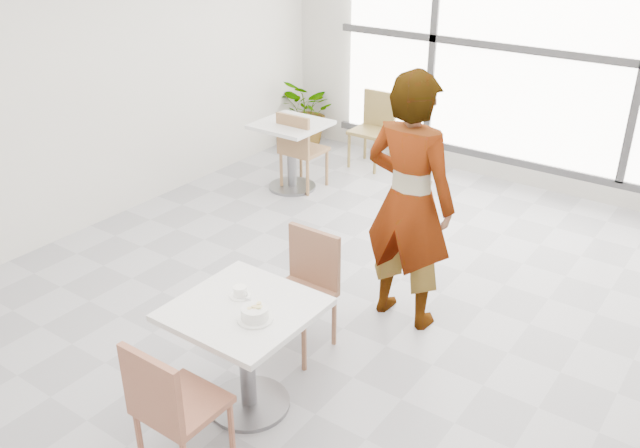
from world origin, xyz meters
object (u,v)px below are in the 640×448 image
Objects in this scene: chair_near at (170,403)px; bg_chair_left_far at (374,124)px; chair_far at (305,283)px; plant_left at (308,112)px; bg_table_left at (291,146)px; person at (409,202)px; bg_chair_left_near at (299,146)px; coffee_cup at (240,292)px; main_table at (246,338)px; oatmeal_bowl at (255,313)px.

chair_near is 1.00× the size of bg_chair_left_far.
bg_chair_left_far is at bearing 113.86° from chair_far.
bg_table_left is at bearing -60.74° from plant_left.
person is 2.73m from bg_table_left.
bg_chair_left_far is at bearing -7.02° from plant_left.
chair_near is at bearing -61.33° from bg_table_left.
chair_near is 4.10m from bg_chair_left_near.
coffee_cup is at bearing -57.35° from bg_table_left.
main_table is at bearing -68.79° from bg_chair_left_far.
bg_table_left is 1.21m from bg_chair_left_far.
bg_chair_left_near is at bearing -33.60° from person.
main_table is 0.92× the size of chair_far.
bg_chair_left_near is 1.16m from bg_chair_left_far.
chair_near is 2.19m from person.
bg_chair_left_near is 1.50m from plant_left.
person is at bearing -54.53° from bg_chair_left_far.
person reaches higher than oatmeal_bowl.
chair_far is 1.00× the size of bg_chair_left_far.
chair_far is (-0.11, 0.76, -0.02)m from main_table.
person is at bearing 60.55° from chair_far.
chair_near is at bearing 117.42° from bg_chair_left_near.
chair_near is at bearing -80.24° from coffee_cup.
coffee_cup is 4.92m from plant_left.
person reaches higher than bg_table_left.
bg_chair_left_far is at bearing 110.45° from coffee_cup.
chair_near and bg_chair_left_far have the same top height.
bg_chair_left_far is 1.08m from plant_left.
person is at bearing 84.55° from oatmeal_bowl.
main_table is 3.55m from bg_table_left.
oatmeal_bowl reaches higher than bg_table_left.
plant_left reaches higher than main_table.
bg_chair_left_far reaches higher than oatmeal_bowl.
plant_left is at bearing 172.98° from bg_chair_left_far.
person reaches higher than chair_near.
bg_chair_left_far is 1.03× the size of plant_left.
plant_left is (-2.81, 4.32, -0.37)m from oatmeal_bowl.
bg_chair_left_far is at bearing 111.21° from main_table.
main_table is 0.77m from chair_far.
bg_chair_left_near is at bearing 121.82° from main_table.
person is 2.27× the size of plant_left.
main_table is at bearing -86.92° from chair_near.
coffee_cup is (-0.09, 0.07, 0.26)m from main_table.
chair_far reaches higher than coffee_cup.
chair_near reaches higher than coffee_cup.
main_table and bg_table_left have the same top height.
plant_left is at bearing 122.07° from main_table.
chair_far is 2.83m from bg_chair_left_near.
chair_far reaches higher than main_table.
oatmeal_bowl is 0.28× the size of bg_table_left.
bg_chair_left_near is at bearing 14.69° from bg_table_left.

